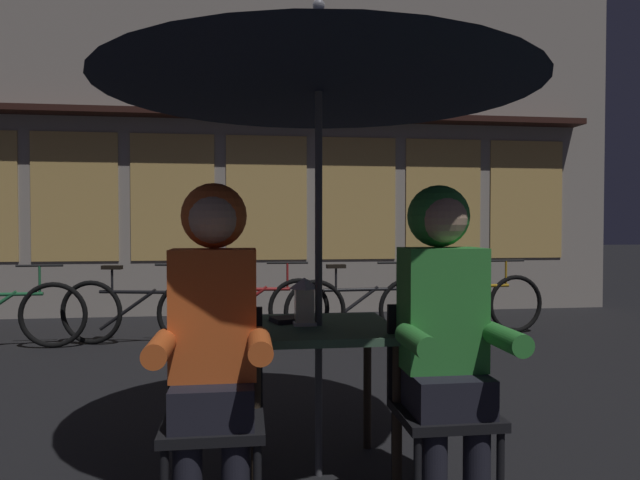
# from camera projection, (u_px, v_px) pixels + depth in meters

# --- Properties ---
(ground_plane) EXTENTS (60.00, 60.00, 0.00)m
(ground_plane) POSITION_uv_depth(u_px,v_px,m) (319.00, 475.00, 2.78)
(ground_plane) COLOR black
(cafe_table) EXTENTS (0.72, 0.72, 0.74)m
(cafe_table) POSITION_uv_depth(u_px,v_px,m) (319.00, 346.00, 2.76)
(cafe_table) COLOR #42664C
(cafe_table) RESTS_ON ground_plane
(patio_umbrella) EXTENTS (2.10, 2.10, 2.31)m
(patio_umbrella) POSITION_uv_depth(u_px,v_px,m) (319.00, 52.00, 2.72)
(patio_umbrella) COLOR #4C4C51
(patio_umbrella) RESTS_ON ground_plane
(lantern) EXTENTS (0.11, 0.11, 0.23)m
(lantern) POSITION_uv_depth(u_px,v_px,m) (304.00, 300.00, 2.76)
(lantern) COLOR white
(lantern) RESTS_ON cafe_table
(chair_left) EXTENTS (0.40, 0.40, 0.87)m
(chair_left) POSITION_uv_depth(u_px,v_px,m) (215.00, 404.00, 2.34)
(chair_left) COLOR black
(chair_left) RESTS_ON ground_plane
(chair_right) EXTENTS (0.40, 0.40, 0.87)m
(chair_right) POSITION_uv_depth(u_px,v_px,m) (439.00, 395.00, 2.46)
(chair_right) COLOR black
(chair_right) RESTS_ON ground_plane
(person_left_hooded) EXTENTS (0.45, 0.56, 1.40)m
(person_left_hooded) POSITION_uv_depth(u_px,v_px,m) (213.00, 320.00, 2.27)
(person_left_hooded) COLOR black
(person_left_hooded) RESTS_ON ground_plane
(person_right_hooded) EXTENTS (0.45, 0.56, 1.40)m
(person_right_hooded) POSITION_uv_depth(u_px,v_px,m) (444.00, 315.00, 2.40)
(person_right_hooded) COLOR black
(person_right_hooded) RESTS_ON ground_plane
(shopfront_building) EXTENTS (10.00, 0.93, 6.20)m
(shopfront_building) POSITION_uv_depth(u_px,v_px,m) (266.00, 94.00, 8.04)
(shopfront_building) COLOR #9E9389
(shopfront_building) RESTS_ON ground_plane
(bicycle_second) EXTENTS (1.65, 0.40, 0.84)m
(bicycle_second) POSITION_uv_depth(u_px,v_px,m) (139.00, 311.00, 5.78)
(bicycle_second) COLOR black
(bicycle_second) RESTS_ON ground_plane
(bicycle_third) EXTENTS (1.68, 0.12, 0.84)m
(bicycle_third) POSITION_uv_depth(u_px,v_px,m) (251.00, 308.00, 6.02)
(bicycle_third) COLOR black
(bicycle_third) RESTS_ON ground_plane
(bicycle_fourth) EXTENTS (1.68, 0.15, 0.84)m
(bicycle_fourth) POSITION_uv_depth(u_px,v_px,m) (362.00, 308.00, 6.01)
(bicycle_fourth) COLOR black
(bicycle_fourth) RESTS_ON ground_plane
(bicycle_fifth) EXTENTS (1.68, 0.17, 0.84)m
(bicycle_fifth) POSITION_uv_depth(u_px,v_px,m) (474.00, 304.00, 6.34)
(bicycle_fifth) COLOR black
(bicycle_fifth) RESTS_ON ground_plane
(book) EXTENTS (0.23, 0.19, 0.02)m
(book) POSITION_uv_depth(u_px,v_px,m) (292.00, 319.00, 2.86)
(book) COLOR black
(book) RESTS_ON cafe_table
(potted_plant) EXTENTS (0.60, 0.60, 0.92)m
(potted_plant) POSITION_uv_depth(u_px,v_px,m) (458.00, 276.00, 7.64)
(potted_plant) COLOR brown
(potted_plant) RESTS_ON ground_plane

